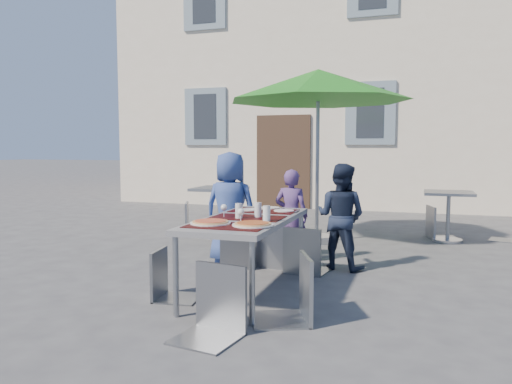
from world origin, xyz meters
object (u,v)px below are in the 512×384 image
(patio_umbrella, at_px, (318,87))
(bg_chair_r_0, at_px, (285,206))
(child_0, at_px, (230,208))
(bg_chair_l_0, at_px, (193,199))
(chair_0, at_px, (237,224))
(chair_1, at_px, (275,221))
(child_2, at_px, (341,216))
(bg_chair_l_1, at_px, (438,202))
(chair_2, at_px, (305,221))
(chair_5, at_px, (213,258))
(chair_3, at_px, (168,245))
(chair_4, at_px, (293,248))
(dining_table, at_px, (247,223))
(cafe_table_1, at_px, (448,207))
(pizza_near_left, at_px, (210,222))
(cafe_table_0, at_px, (220,202))
(bg_chair_r_1, at_px, (511,208))
(pizza_near_right, at_px, (253,224))
(child_1, at_px, (291,216))

(patio_umbrella, relative_size, bg_chair_r_0, 3.14)
(child_0, bearing_deg, bg_chair_l_0, -51.05)
(child_0, bearing_deg, patio_umbrella, -112.33)
(chair_0, relative_size, chair_1, 0.95)
(child_2, bearing_deg, bg_chair_l_1, -99.30)
(chair_2, bearing_deg, bg_chair_r_0, 110.63)
(patio_umbrella, bearing_deg, chair_5, -90.06)
(chair_3, distance_m, chair_4, 1.30)
(dining_table, bearing_deg, patio_umbrella, 87.35)
(chair_2, bearing_deg, cafe_table_1, 57.45)
(chair_3, distance_m, bg_chair_l_0, 3.58)
(pizza_near_left, relative_size, cafe_table_0, 0.45)
(patio_umbrella, height_order, bg_chair_r_1, patio_umbrella)
(chair_3, xyz_separation_m, cafe_table_1, (2.68, 3.93, 0.01))
(chair_1, xyz_separation_m, bg_chair_l_0, (-1.93, 1.80, 0.03))
(chair_1, relative_size, chair_4, 0.92)
(chair_2, bearing_deg, dining_table, -112.17)
(chair_4, bearing_deg, pizza_near_right, 158.87)
(chair_4, bearing_deg, pizza_near_left, 169.64)
(dining_table, relative_size, child_2, 1.48)
(chair_1, height_order, chair_4, chair_4)
(chair_3, bearing_deg, bg_chair_r_1, 49.84)
(child_2, bearing_deg, child_0, 22.15)
(chair_3, xyz_separation_m, chair_5, (0.78, -0.73, 0.08))
(chair_1, distance_m, bg_chair_r_1, 4.05)
(chair_5, xyz_separation_m, cafe_table_0, (-1.53, 3.85, -0.03))
(chair_0, relative_size, chair_2, 0.88)
(chair_2, distance_m, chair_5, 2.09)
(pizza_near_right, bearing_deg, chair_1, 99.15)
(child_2, distance_m, bg_chair_l_1, 2.72)
(child_1, relative_size, chair_5, 1.15)
(patio_umbrella, xyz_separation_m, bg_chair_l_0, (-2.10, 0.07, -1.75))
(bg_chair_r_0, bearing_deg, chair_4, -74.11)
(dining_table, xyz_separation_m, child_2, (0.72, 1.28, -0.07))
(pizza_near_right, distance_m, child_1, 1.95)
(chair_1, bearing_deg, bg_chair_l_0, 137.02)
(pizza_near_right, relative_size, child_0, 0.26)
(chair_1, bearing_deg, pizza_near_left, -95.06)
(pizza_near_right, relative_size, cafe_table_1, 0.47)
(cafe_table_0, bearing_deg, pizza_near_left, -68.98)
(bg_chair_l_1, height_order, bg_chair_r_1, bg_chair_l_1)
(pizza_near_left, bearing_deg, chair_4, -10.36)
(patio_umbrella, bearing_deg, bg_chair_l_0, 178.04)
(child_0, bearing_deg, pizza_near_left, 106.62)
(bg_chair_l_1, bearing_deg, bg_chair_r_0, -164.23)
(chair_1, height_order, patio_umbrella, patio_umbrella)
(chair_2, relative_size, chair_3, 1.15)
(bg_chair_r_1, bearing_deg, chair_3, -130.16)
(cafe_table_1, bearing_deg, bg_chair_r_0, -170.20)
(child_0, relative_size, cafe_table_1, 1.80)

